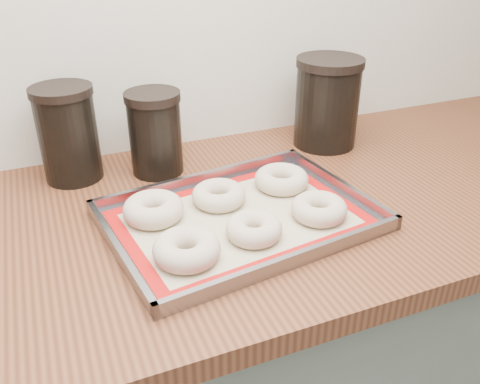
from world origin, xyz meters
name	(u,v)px	position (x,y,z in m)	size (l,w,h in m)	color
cabinet	(269,366)	(0.00, 1.68, 0.43)	(3.00, 0.65, 0.86)	slate
countertop	(276,205)	(0.00, 1.68, 0.88)	(3.06, 0.68, 0.04)	brown
baking_tray	(240,218)	(-0.10, 1.62, 0.91)	(0.50, 0.39, 0.03)	gray
baking_mat	(240,219)	(-0.10, 1.62, 0.90)	(0.45, 0.34, 0.00)	#C6B793
bagel_front_left	(187,249)	(-0.22, 1.54, 0.92)	(0.11, 0.11, 0.04)	beige
bagel_front_mid	(254,229)	(-0.10, 1.55, 0.92)	(0.10, 0.10, 0.04)	beige
bagel_front_right	(319,209)	(0.03, 1.57, 0.92)	(0.10, 0.10, 0.04)	beige
bagel_back_left	(153,209)	(-0.24, 1.68, 0.92)	(0.11, 0.11, 0.04)	beige
bagel_back_mid	(219,195)	(-0.12, 1.68, 0.92)	(0.10, 0.10, 0.03)	beige
bagel_back_right	(281,179)	(0.02, 1.70, 0.92)	(0.11, 0.11, 0.04)	beige
canister_left	(68,134)	(-0.35, 1.91, 1.00)	(0.12, 0.12, 0.19)	black
canister_mid	(155,133)	(-0.19, 1.87, 0.99)	(0.11, 0.11, 0.17)	black
canister_right	(327,102)	(0.22, 1.86, 1.00)	(0.15, 0.15, 0.21)	black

